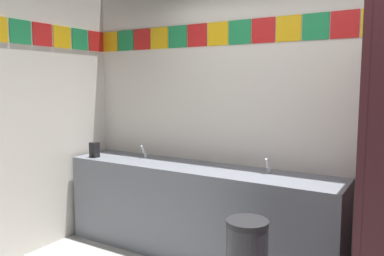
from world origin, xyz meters
The scene contains 5 objects.
wall_back centered at (0.00, 1.47, 1.37)m, with size 4.58×0.09×2.74m.
vanity_counter centered at (-0.88, 1.15, 0.44)m, with size 2.72×0.55×0.87m.
faucet_left centered at (-1.56, 1.24, 0.92)m, with size 0.04×0.10×0.14m.
faucet_right centered at (-0.21, 1.24, 0.92)m, with size 0.04×0.10×0.14m.
soap_dispenser centered at (-2.04, 0.99, 0.95)m, with size 0.09×0.09×0.16m.
Camera 1 is at (0.93, -1.92, 1.65)m, focal length 36.05 mm.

